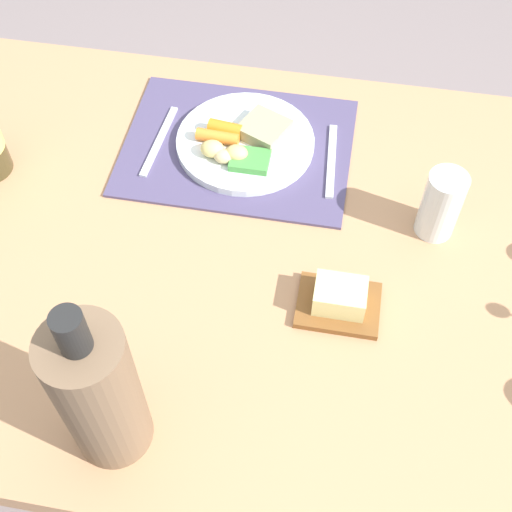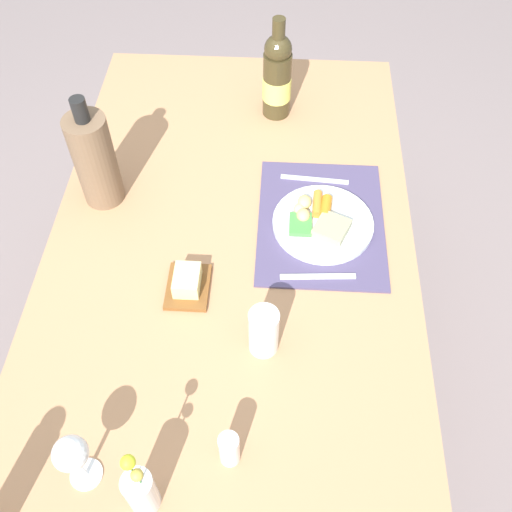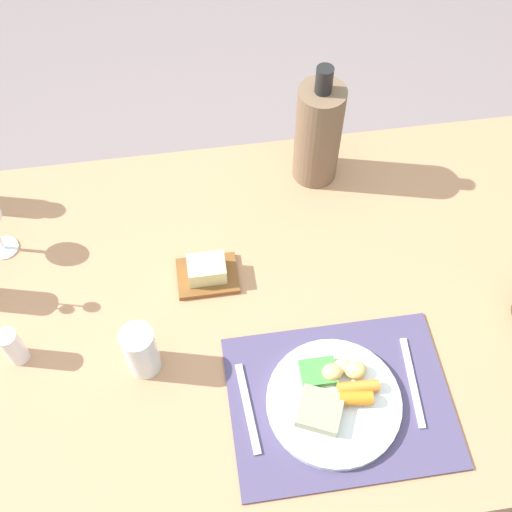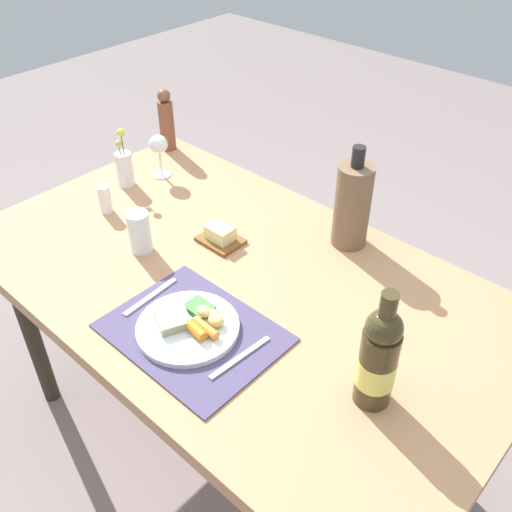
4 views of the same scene
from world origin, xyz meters
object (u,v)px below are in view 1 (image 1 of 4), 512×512
water_tumbler (440,208)px  dinner_plate (245,141)px  knife (159,141)px  dining_table (258,274)px  butter_dish (339,300)px  fork (331,160)px  cooler_bottle (99,393)px

water_tumbler → dinner_plate: bearing=-20.4°
dinner_plate → knife: (0.16, 0.02, -0.01)m
dining_table → butter_dish: size_ratio=12.20×
fork → cooler_bottle: bearing=63.2°
fork → butter_dish: (-0.05, 0.31, 0.01)m
dinner_plate → fork: size_ratio=1.42×
dinner_plate → cooler_bottle: size_ratio=0.81×
cooler_bottle → knife: bearing=-81.4°
cooler_bottle → butter_dish: bearing=-137.6°
water_tumbler → cooler_bottle: cooler_bottle is taller
knife → fork: bearing=-174.7°
dining_table → fork: 0.25m
knife → water_tumbler: 0.53m
knife → cooler_bottle: bearing=102.8°
water_tumbler → butter_dish: bearing=52.2°
fork → butter_dish: size_ratio=1.40×
fork → water_tumbler: 0.23m
water_tumbler → butter_dish: size_ratio=0.99×
dining_table → knife: (0.23, -0.21, 0.08)m
dining_table → cooler_bottle: size_ratio=5.00×
butter_dish → cooler_bottle: size_ratio=0.41×
butter_dish → dinner_plate: bearing=-56.5°
dinner_plate → water_tumbler: water_tumbler is taller
dinner_plate → knife: size_ratio=1.39×
water_tumbler → fork: bearing=-32.7°
dining_table → dinner_plate: size_ratio=6.16×
knife → water_tumbler: size_ratio=1.45×
fork → knife: (0.32, 0.01, 0.00)m
dinner_plate → knife: 0.16m
dinner_plate → cooler_bottle: 0.59m
knife → water_tumbler: (-0.51, 0.12, 0.05)m
dining_table → cooler_bottle: bearing=68.1°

